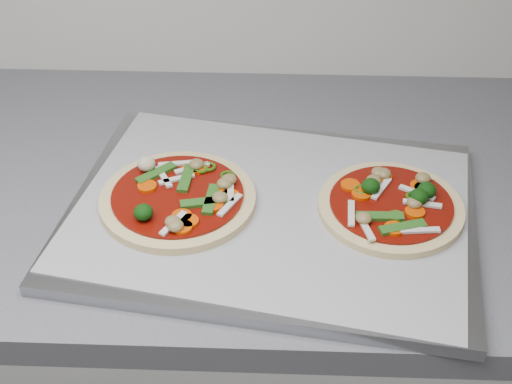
{
  "coord_description": "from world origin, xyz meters",
  "views": [
    {
      "loc": [
        -0.33,
        0.51,
        1.49
      ],
      "look_at": [
        -0.35,
        1.23,
        0.93
      ],
      "focal_mm": 50.0,
      "sensor_mm": 36.0,
      "label": 1
    }
  ],
  "objects": [
    {
      "name": "pizza_left",
      "position": [
        -0.45,
        1.22,
        0.93
      ],
      "size": [
        0.27,
        0.27,
        0.03
      ],
      "rotation": [
        0.0,
        0.0,
        -0.51
      ],
      "color": "tan",
      "rests_on": "parchment"
    },
    {
      "name": "parchment",
      "position": [
        -0.33,
        1.22,
        0.92
      ],
      "size": [
        0.55,
        0.44,
        0.0
      ],
      "primitive_type": "cube",
      "rotation": [
        0.0,
        0.0,
        -0.19
      ],
      "color": "#9D9DA2",
      "rests_on": "baking_tray"
    },
    {
      "name": "baking_tray",
      "position": [
        -0.33,
        1.22,
        0.91
      ],
      "size": [
        0.56,
        0.45,
        0.02
      ],
      "primitive_type": "cube",
      "rotation": [
        0.0,
        0.0,
        -0.15
      ],
      "color": "gray",
      "rests_on": "countertop"
    },
    {
      "name": "countertop",
      "position": [
        0.0,
        1.3,
        0.88
      ],
      "size": [
        3.6,
        0.6,
        0.04
      ],
      "primitive_type": "cube",
      "color": "slate",
      "rests_on": "base_cabinet"
    },
    {
      "name": "pizza_right",
      "position": [
        -0.18,
        1.22,
        0.93
      ],
      "size": [
        0.23,
        0.23,
        0.03
      ],
      "rotation": [
        0.0,
        0.0,
        -0.3
      ],
      "color": "tan",
      "rests_on": "parchment"
    }
  ]
}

